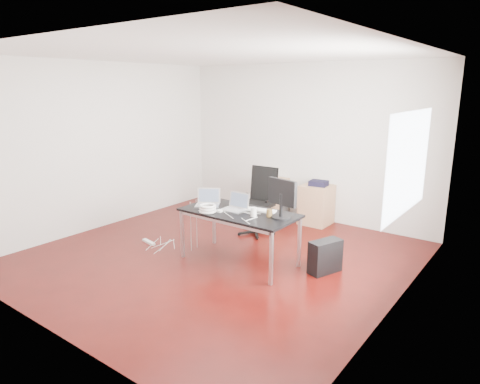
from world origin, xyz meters
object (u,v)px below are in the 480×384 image
Objects in this scene: pc_tower at (325,256)px; filing_cabinet_left at (271,197)px; office_chair at (259,197)px; filing_cabinet_right at (316,205)px; desk at (239,215)px.

filing_cabinet_left is at bearing 158.74° from pc_tower.
filing_cabinet_left is at bearing 108.78° from office_chair.
desk is at bearing -91.94° from filing_cabinet_right.
office_chair is 1.83m from pc_tower.
office_chair is 1.10m from filing_cabinet_left.
desk is at bearing -68.26° from filing_cabinet_left.
office_chair is 2.40× the size of pc_tower.
office_chair reaches higher than pc_tower.
office_chair is 1.54× the size of filing_cabinet_right.
office_chair is at bearing -68.44° from filing_cabinet_left.
desk is 2.29× the size of filing_cabinet_left.
filing_cabinet_left is 1.56× the size of pc_tower.
filing_cabinet_left is 2.69m from pc_tower.
desk reaches higher than filing_cabinet_left.
pc_tower is (1.04, -1.80, -0.13)m from filing_cabinet_right.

